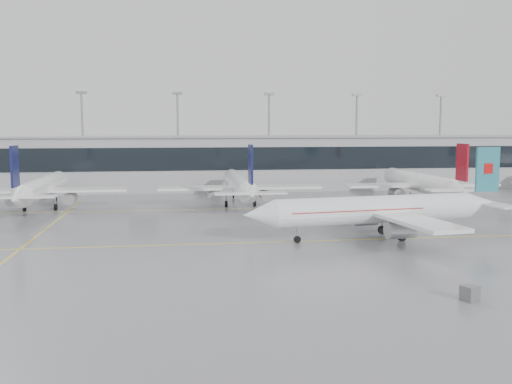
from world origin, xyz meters
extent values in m
plane|color=gray|center=(0.00, 0.00, 0.00)|extent=(320.00, 320.00, 0.00)
cube|color=yellow|center=(0.00, 0.00, 0.01)|extent=(120.00, 0.25, 0.01)
cube|color=yellow|center=(0.00, 30.00, 0.01)|extent=(120.00, 0.25, 0.01)
cube|color=yellow|center=(-30.00, 15.00, 0.01)|extent=(0.25, 60.00, 0.01)
cube|color=#9D9DA0|center=(0.00, 62.00, 6.00)|extent=(180.00, 15.00, 12.00)
cube|color=black|center=(0.00, 54.45, 7.50)|extent=(180.00, 0.20, 5.00)
cube|color=gray|center=(0.00, 62.00, 12.20)|extent=(182.00, 16.00, 0.40)
cylinder|color=gray|center=(-33.00, 68.00, 11.00)|extent=(0.50, 0.50, 22.00)
cube|color=gray|center=(-33.00, 68.00, 22.30)|extent=(2.40, 1.00, 0.60)
cylinder|color=gray|center=(-11.00, 68.00, 11.00)|extent=(0.50, 0.50, 22.00)
cube|color=gray|center=(-11.00, 68.00, 22.30)|extent=(2.40, 1.00, 0.60)
cylinder|color=gray|center=(11.00, 68.00, 11.00)|extent=(0.50, 0.50, 22.00)
cube|color=gray|center=(11.00, 68.00, 22.30)|extent=(2.40, 1.00, 0.60)
cylinder|color=gray|center=(33.00, 68.00, 11.00)|extent=(0.50, 0.50, 22.00)
cube|color=gray|center=(33.00, 68.00, 22.30)|extent=(2.40, 1.00, 0.60)
cylinder|color=gray|center=(55.00, 68.00, 11.00)|extent=(0.50, 0.50, 22.00)
cube|color=gray|center=(55.00, 68.00, 22.30)|extent=(2.40, 1.00, 0.60)
cylinder|color=white|center=(13.96, 0.53, 3.80)|extent=(27.56, 7.36, 3.58)
cone|color=white|center=(-1.55, -1.65, 3.80)|extent=(4.46, 4.11, 3.58)
cone|color=white|center=(30.26, 2.83, 3.80)|extent=(6.04, 4.33, 3.58)
cube|color=white|center=(15.45, 0.74, 3.40)|extent=(9.08, 30.01, 0.45)
cube|color=white|center=(30.46, 2.86, 4.10)|extent=(4.36, 11.67, 0.25)
cube|color=teal|center=(30.66, 2.88, 8.65)|extent=(3.61, 0.85, 6.11)
cylinder|color=#9C9C9E|center=(15.62, -4.08, 1.90)|extent=(3.86, 2.58, 2.10)
cylinder|color=#9C9C9E|center=(14.28, 5.43, 1.90)|extent=(3.86, 2.58, 2.10)
cylinder|color=gray|center=(3.40, -0.95, 1.23)|extent=(0.20, 0.20, 1.55)
cylinder|color=black|center=(3.40, -0.95, 0.45)|extent=(0.93, 0.42, 0.90)
cylinder|color=gray|center=(16.80, -1.69, 1.33)|extent=(0.24, 0.24, 1.55)
cylinder|color=black|center=(16.80, -1.69, 0.55)|extent=(1.15, 0.60, 1.10)
cylinder|color=gray|center=(16.07, 3.46, 1.33)|extent=(0.24, 0.24, 1.55)
cylinder|color=black|center=(16.07, 3.46, 0.55)|extent=(1.15, 0.60, 1.10)
cube|color=#B70F0F|center=(30.66, 2.88, 8.79)|extent=(1.45, 0.64, 1.40)
cube|color=#B70F0F|center=(10.99, 0.11, 4.00)|extent=(18.33, 6.09, 0.12)
cylinder|color=white|center=(-35.00, 35.00, 3.80)|extent=(3.59, 27.36, 3.59)
cone|color=white|center=(-35.00, 50.68, 3.80)|extent=(3.59, 4.00, 3.59)
cone|color=white|center=(-35.00, 18.52, 3.80)|extent=(3.59, 5.60, 3.59)
cube|color=white|center=(-35.00, 33.50, 3.40)|extent=(29.64, 5.00, 0.45)
cube|color=white|center=(-35.00, 18.32, 4.10)|extent=(11.40, 2.80, 0.25)
cube|color=#111545|center=(-35.00, 18.12, 8.66)|extent=(0.35, 3.60, 6.12)
cylinder|color=#9C9C9E|center=(-39.80, 34.00, 1.90)|extent=(2.10, 3.60, 2.10)
cylinder|color=#9C9C9E|center=(-30.20, 34.00, 1.90)|extent=(2.10, 3.60, 2.10)
cylinder|color=gray|center=(-35.00, 45.68, 1.23)|extent=(0.20, 0.20, 1.56)
cylinder|color=black|center=(-35.00, 45.68, 0.45)|extent=(0.30, 0.90, 0.90)
cylinder|color=gray|center=(-37.60, 32.50, 1.33)|extent=(0.24, 0.24, 1.56)
cylinder|color=black|center=(-37.60, 32.50, 0.55)|extent=(0.45, 1.10, 1.10)
cylinder|color=gray|center=(-32.40, 32.50, 1.33)|extent=(0.24, 0.24, 1.56)
cylinder|color=black|center=(-32.40, 32.50, 0.55)|extent=(0.45, 1.10, 1.10)
cylinder|color=white|center=(0.00, 35.00, 3.80)|extent=(3.59, 27.36, 3.59)
cone|color=white|center=(0.00, 50.68, 3.80)|extent=(3.59, 4.00, 3.59)
cone|color=white|center=(0.00, 18.52, 3.80)|extent=(3.59, 5.60, 3.59)
cube|color=white|center=(0.00, 33.50, 3.40)|extent=(29.64, 5.00, 0.45)
cube|color=white|center=(0.00, 18.32, 4.10)|extent=(11.40, 2.80, 0.25)
cube|color=#111545|center=(0.00, 18.12, 8.66)|extent=(0.35, 3.60, 6.12)
cylinder|color=#9C9C9E|center=(-4.80, 34.00, 1.90)|extent=(2.10, 3.60, 2.10)
cylinder|color=#9C9C9E|center=(4.80, 34.00, 1.90)|extent=(2.10, 3.60, 2.10)
cylinder|color=gray|center=(0.00, 45.68, 1.23)|extent=(0.20, 0.20, 1.56)
cylinder|color=black|center=(0.00, 45.68, 0.45)|extent=(0.30, 0.90, 0.90)
cylinder|color=gray|center=(-2.60, 32.50, 1.33)|extent=(0.24, 0.24, 1.56)
cylinder|color=black|center=(-2.60, 32.50, 0.55)|extent=(0.45, 1.10, 1.10)
cylinder|color=gray|center=(2.60, 32.50, 1.33)|extent=(0.24, 0.24, 1.56)
cylinder|color=black|center=(2.60, 32.50, 0.55)|extent=(0.45, 1.10, 1.10)
cylinder|color=white|center=(35.00, 35.00, 3.80)|extent=(3.59, 27.36, 3.59)
cone|color=white|center=(35.00, 50.68, 3.80)|extent=(3.59, 4.00, 3.59)
cone|color=white|center=(35.00, 18.52, 3.80)|extent=(3.59, 5.60, 3.59)
cube|color=white|center=(35.00, 33.50, 3.40)|extent=(29.64, 5.00, 0.45)
cube|color=white|center=(35.00, 18.32, 4.10)|extent=(11.40, 2.80, 0.25)
cube|color=maroon|center=(35.00, 18.12, 8.66)|extent=(0.35, 3.60, 6.12)
cylinder|color=#9C9C9E|center=(30.20, 34.00, 1.90)|extent=(2.10, 3.60, 2.10)
cylinder|color=#9C9C9E|center=(39.80, 34.00, 1.90)|extent=(2.10, 3.60, 2.10)
cylinder|color=gray|center=(35.00, 45.68, 1.23)|extent=(0.20, 0.20, 1.56)
cylinder|color=black|center=(35.00, 45.68, 0.45)|extent=(0.30, 0.90, 0.90)
cylinder|color=gray|center=(32.40, 32.50, 1.33)|extent=(0.24, 0.24, 1.56)
cylinder|color=black|center=(32.40, 32.50, 0.55)|extent=(0.45, 1.10, 1.10)
cylinder|color=gray|center=(37.60, 32.50, 1.33)|extent=(0.24, 0.24, 1.56)
cylinder|color=black|center=(37.60, 32.50, 0.55)|extent=(0.45, 1.10, 1.10)
cube|color=slate|center=(12.70, -26.24, 0.64)|extent=(1.65, 1.60, 1.27)
camera|label=1|loc=(-11.35, -69.58, 14.44)|focal=40.00mm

